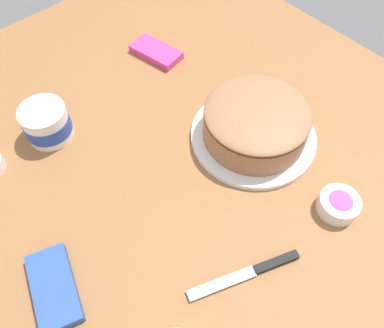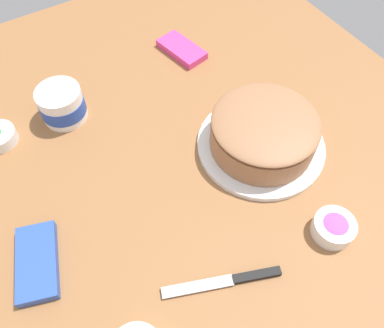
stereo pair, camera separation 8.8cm
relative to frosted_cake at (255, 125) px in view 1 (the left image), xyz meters
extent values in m
plane|color=#936038|center=(0.04, 0.28, -0.05)|extent=(1.54, 1.54, 0.00)
cylinder|color=white|center=(0.00, 0.00, -0.04)|extent=(0.30, 0.30, 0.01)
cylinder|color=brown|center=(0.00, 0.00, -0.01)|extent=(0.23, 0.23, 0.06)
cylinder|color=#9E6B47|center=(0.00, 0.00, 0.00)|extent=(0.25, 0.25, 0.07)
ellipsoid|color=#9E6B47|center=(0.00, 0.00, 0.04)|extent=(0.25, 0.25, 0.03)
cylinder|color=white|center=(0.34, 0.36, -0.01)|extent=(0.11, 0.11, 0.09)
cylinder|color=#2347B2|center=(0.34, 0.36, -0.01)|extent=(0.11, 0.11, 0.04)
cylinder|color=#9E6B47|center=(0.34, 0.36, 0.03)|extent=(0.09, 0.09, 0.01)
cube|color=silver|center=(-0.21, 0.31, -0.04)|extent=(0.07, 0.14, 0.00)
cube|color=black|center=(-0.25, 0.20, -0.04)|extent=(0.05, 0.10, 0.01)
cylinder|color=white|center=(-0.26, 0.01, -0.03)|extent=(0.09, 0.09, 0.04)
cylinder|color=#B251C6|center=(-0.26, 0.01, -0.02)|extent=(0.07, 0.07, 0.01)
ellipsoid|color=#B251C6|center=(-0.26, 0.01, -0.02)|extent=(0.06, 0.06, 0.02)
cube|color=#2D51B2|center=(0.00, 0.56, -0.04)|extent=(0.17, 0.12, 0.02)
cube|color=#E53D8E|center=(0.40, -0.01, -0.04)|extent=(0.16, 0.10, 0.02)
camera|label=1|loc=(-0.35, 0.51, 0.71)|focal=36.78mm
camera|label=2|loc=(-0.40, 0.44, 0.71)|focal=36.78mm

